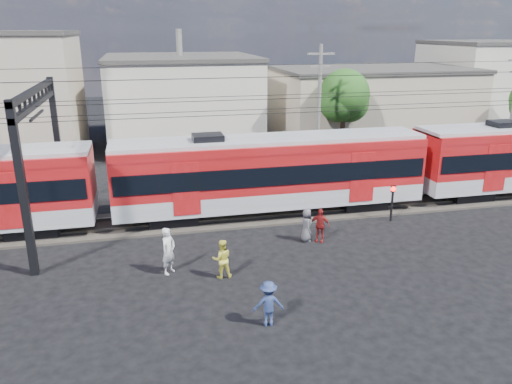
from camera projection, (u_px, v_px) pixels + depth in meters
ground at (298, 289)px, 18.98m from camera, size 120.00×120.00×0.00m
track_bed at (253, 215)px, 26.37m from camera, size 70.00×3.40×0.12m
rail_near at (256, 217)px, 25.64m from camera, size 70.00×0.12×0.12m
rail_far at (250, 208)px, 27.03m from camera, size 70.00×0.12×0.12m
commuter_train at (274, 171)px, 25.88m from camera, size 50.30×3.08×4.17m
catenary at (70, 126)px, 22.96m from camera, size 70.00×9.30×7.52m
building_midwest at (182, 100)px, 42.43m from camera, size 12.24×12.24×7.30m
building_mideast at (371, 105)px, 43.18m from camera, size 16.32×10.20×6.30m
building_east at (484, 84)px, 49.53m from camera, size 10.20×10.20×8.30m
utility_pole_mid at (319, 107)px, 32.73m from camera, size 1.80×0.24×8.50m
tree_near at (346, 97)px, 36.22m from camera, size 3.82×3.64×6.72m
pedestrian_a at (168, 251)px, 19.94m from camera, size 0.82×0.84×1.94m
pedestrian_b at (222, 259)px, 19.64m from camera, size 0.78×0.61×1.60m
pedestrian_c at (268, 304)px, 16.44m from camera, size 1.06×0.65×1.60m
pedestrian_d at (320, 225)px, 22.94m from camera, size 1.02×0.83×1.62m
pedestrian_e at (306, 225)px, 23.04m from camera, size 0.57×0.81×1.57m
crossing_signal at (393, 197)px, 25.26m from camera, size 0.28×0.28×1.91m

